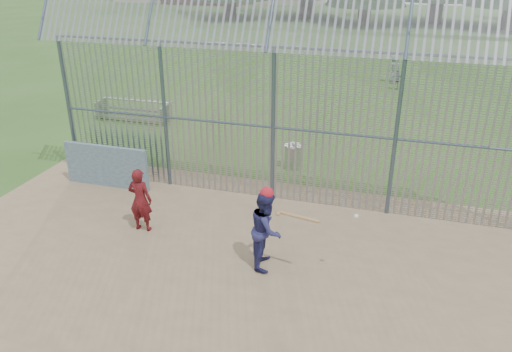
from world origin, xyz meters
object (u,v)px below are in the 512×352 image
(onlooker, at_px, (140,200))
(dugout_wall, at_px, (107,166))
(trash_can, at_px, (293,156))
(bleacher, at_px, (133,110))
(batter, at_px, (266,229))

(onlooker, bearing_deg, dugout_wall, -43.78)
(trash_can, relative_size, bleacher, 0.27)
(dugout_wall, relative_size, batter, 1.48)
(bleacher, bearing_deg, dugout_wall, -67.34)
(batter, bearing_deg, onlooker, 71.94)
(trash_can, bearing_deg, onlooker, -119.19)
(onlooker, relative_size, trash_can, 1.89)
(trash_can, height_order, bleacher, trash_can)
(onlooker, bearing_deg, bleacher, -61.10)
(batter, distance_m, trash_can, 5.27)
(onlooker, distance_m, trash_can, 5.34)
(batter, relative_size, onlooker, 1.08)
(batter, distance_m, onlooker, 3.25)
(dugout_wall, xyz_separation_m, batter, (5.29, -2.45, 0.24))
(trash_can, bearing_deg, dugout_wall, -149.51)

